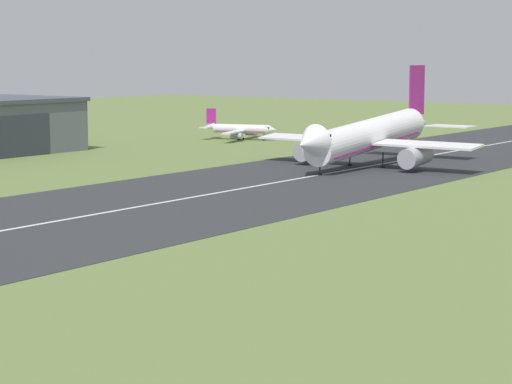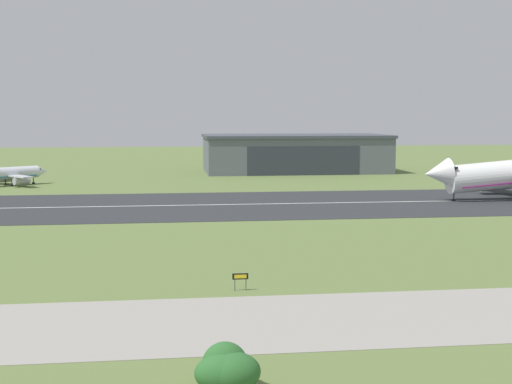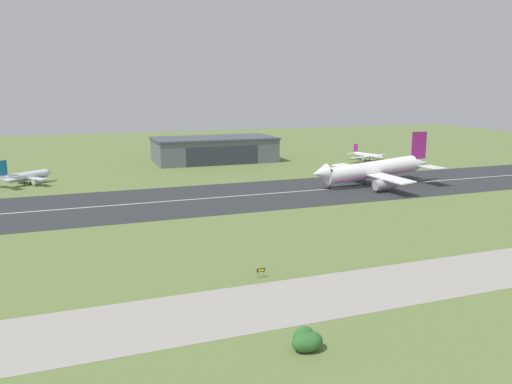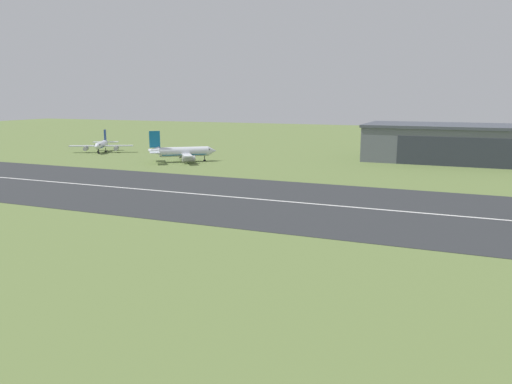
{
  "view_description": "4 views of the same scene",
  "coord_description": "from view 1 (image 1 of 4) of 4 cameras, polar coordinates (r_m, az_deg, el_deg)",
  "views": [
    {
      "loc": [
        -93.02,
        16.97,
        21.16
      ],
      "look_at": [
        10.69,
        92.85,
        3.71
      ],
      "focal_mm": 70.0,
      "sensor_mm": 36.0,
      "label": 1
    },
    {
      "loc": [
        -4.25,
        -32.07,
        18.33
      ],
      "look_at": [
        12.01,
        92.54,
        4.8
      ],
      "focal_mm": 50.0,
      "sensor_mm": 36.0,
      "label": 2
    },
    {
      "loc": [
        -28.25,
        -41.99,
        34.48
      ],
      "look_at": [
        18.33,
        83.03,
        7.44
      ],
      "focal_mm": 35.0,
      "sensor_mm": 36.0,
      "label": 3
    },
    {
      "loc": [
        40.54,
        18.55,
        21.26
      ],
      "look_at": [
        12.85,
        84.83,
        7.43
      ],
      "focal_mm": 35.0,
      "sensor_mm": 36.0,
      "label": 4
    }
  ],
  "objects": [
    {
      "name": "runway_strip",
      "position": [
        135.38,
        -9.62,
        -1.36
      ],
      "size": [
        429.17,
        46.5,
        0.06
      ],
      "primitive_type": "cube",
      "color": "#2B2D30",
      "rests_on": "ground_plane"
    },
    {
      "name": "airplane_landing",
      "position": [
        194.28,
        6.43,
        3.17
      ],
      "size": [
        50.08,
        46.15,
        19.43
      ],
      "color": "white",
      "rests_on": "ground_plane"
    },
    {
      "name": "runway_centreline",
      "position": [
        135.38,
        -9.62,
        -1.34
      ],
      "size": [
        386.25,
        0.7,
        0.01
      ],
      "primitive_type": "cube",
      "color": "silver",
      "rests_on": "runway_strip"
    },
    {
      "name": "airplane_parked_east",
      "position": [
        256.44,
        -0.9,
        3.61
      ],
      "size": [
        23.75,
        20.14,
        7.95
      ],
      "color": "silver",
      "rests_on": "ground_plane"
    },
    {
      "name": "ground_plane",
      "position": [
        103.27,
        12.91,
        -4.29
      ],
      "size": [
        669.17,
        669.17,
        0.0
      ],
      "primitive_type": "plane",
      "color": "olive"
    }
  ]
}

